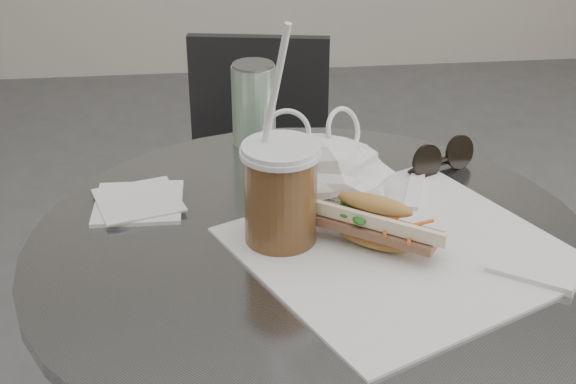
{
  "coord_description": "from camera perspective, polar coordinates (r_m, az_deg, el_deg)",
  "views": [
    {
      "loc": [
        -0.13,
        -0.7,
        1.29
      ],
      "look_at": [
        -0.03,
        0.25,
        0.79
      ],
      "focal_mm": 50.0,
      "sensor_mm": 36.0,
      "label": 1
    }
  ],
  "objects": [
    {
      "name": "napkin_stack",
      "position": [
        1.16,
        -10.58,
        -0.71
      ],
      "size": [
        0.14,
        0.14,
        0.01
      ],
      "color": "white",
      "rests_on": "cafe_table"
    },
    {
      "name": "banh_mi",
      "position": [
        1.03,
        6.19,
        -2.22
      ],
      "size": [
        0.21,
        0.19,
        0.07
      ],
      "rotation": [
        0.0,
        0.0,
        -0.62
      ],
      "color": "#AF8E42",
      "rests_on": "sandwich_paper"
    },
    {
      "name": "sandwich_paper",
      "position": [
        1.05,
        8.13,
        -4.11
      ],
      "size": [
        0.5,
        0.49,
        0.0
      ],
      "primitive_type": "cube",
      "rotation": [
        0.0,
        0.0,
        0.45
      ],
      "color": "white",
      "rests_on": "cafe_table"
    },
    {
      "name": "plastic_bag",
      "position": [
        1.13,
        2.02,
        1.53
      ],
      "size": [
        0.24,
        0.21,
        0.1
      ],
      "primitive_type": null,
      "rotation": [
        0.0,
        0.0,
        0.38
      ],
      "color": "white",
      "rests_on": "cafe_table"
    },
    {
      "name": "chair_far",
      "position": [
        1.85,
        -2.36,
        -2.99
      ],
      "size": [
        0.4,
        0.43,
        0.77
      ],
      "rotation": [
        0.0,
        0.0,
        2.97
      ],
      "color": "#29292B",
      "rests_on": "ground"
    },
    {
      "name": "iced_coffee",
      "position": [
        1.02,
        -0.54,
        -0.05
      ],
      "size": [
        0.1,
        0.1,
        0.3
      ],
      "color": "brown",
      "rests_on": "cafe_table"
    },
    {
      "name": "sunglasses",
      "position": [
        1.26,
        10.9,
        2.31
      ],
      "size": [
        0.12,
        0.07,
        0.05
      ],
      "rotation": [
        0.0,
        0.0,
        0.45
      ],
      "color": "black",
      "rests_on": "cafe_table"
    },
    {
      "name": "drink_can",
      "position": [
        1.31,
        -2.45,
        6.27
      ],
      "size": [
        0.07,
        0.07,
        0.14
      ],
      "color": "#528D58",
      "rests_on": "cafe_table"
    }
  ]
}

